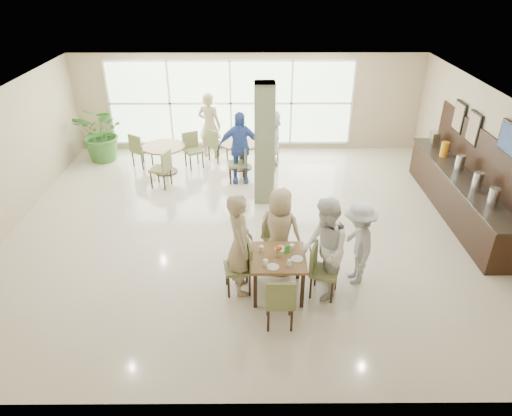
{
  "coord_description": "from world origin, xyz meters",
  "views": [
    {
      "loc": [
        0.16,
        -8.47,
        5.15
      ],
      "look_at": [
        0.2,
        -1.2,
        1.1
      ],
      "focal_mm": 32.0,
      "sensor_mm": 36.0,
      "label": 1
    }
  ],
  "objects_px": {
    "teen_right": "(325,249)",
    "round_table_right": "(241,148)",
    "teen_far": "(280,231)",
    "main_table": "(278,261)",
    "potted_plant": "(103,133)",
    "adult_b": "(272,140)",
    "buffet_counter": "(458,192)",
    "adult_a": "(239,148)",
    "adult_standing": "(210,126)",
    "round_table_left": "(164,152)",
    "teen_standing": "(358,243)",
    "teen_left": "(240,245)"
  },
  "relations": [
    {
      "from": "teen_right",
      "to": "round_table_right",
      "type": "bearing_deg",
      "value": -167.24
    },
    {
      "from": "teen_far",
      "to": "round_table_right",
      "type": "bearing_deg",
      "value": -57.44
    },
    {
      "from": "main_table",
      "to": "potted_plant",
      "type": "distance_m",
      "value": 7.48
    },
    {
      "from": "main_table",
      "to": "adult_b",
      "type": "bearing_deg",
      "value": 89.18
    },
    {
      "from": "buffet_counter",
      "to": "teen_far",
      "type": "bearing_deg",
      "value": -153.1
    },
    {
      "from": "main_table",
      "to": "buffet_counter",
      "type": "xyz_separation_m",
      "value": [
        4.13,
        2.74,
        -0.1
      ]
    },
    {
      "from": "potted_plant",
      "to": "adult_a",
      "type": "height_order",
      "value": "adult_a"
    },
    {
      "from": "adult_standing",
      "to": "teen_far",
      "type": "bearing_deg",
      "value": 127.01
    },
    {
      "from": "potted_plant",
      "to": "buffet_counter",
      "type": "bearing_deg",
      "value": -19.77
    },
    {
      "from": "round_table_right",
      "to": "adult_standing",
      "type": "xyz_separation_m",
      "value": [
        -0.89,
        0.8,
        0.36
      ]
    },
    {
      "from": "round_table_left",
      "to": "adult_standing",
      "type": "distance_m",
      "value": 1.6
    },
    {
      "from": "adult_standing",
      "to": "round_table_left",
      "type": "bearing_deg",
      "value": 63.59
    },
    {
      "from": "buffet_counter",
      "to": "adult_standing",
      "type": "relative_size",
      "value": 2.51
    },
    {
      "from": "round_table_right",
      "to": "buffet_counter",
      "type": "bearing_deg",
      "value": -27.77
    },
    {
      "from": "teen_standing",
      "to": "teen_right",
      "type": "bearing_deg",
      "value": -62.51
    },
    {
      "from": "teen_left",
      "to": "teen_far",
      "type": "relative_size",
      "value": 1.12
    },
    {
      "from": "adult_b",
      "to": "teen_far",
      "type": "bearing_deg",
      "value": 12.42
    },
    {
      "from": "round_table_right",
      "to": "teen_standing",
      "type": "distance_m",
      "value": 5.42
    },
    {
      "from": "round_table_left",
      "to": "buffet_counter",
      "type": "bearing_deg",
      "value": -18.35
    },
    {
      "from": "teen_left",
      "to": "teen_standing",
      "type": "relative_size",
      "value": 1.19
    },
    {
      "from": "round_table_right",
      "to": "adult_a",
      "type": "relative_size",
      "value": 0.6
    },
    {
      "from": "round_table_left",
      "to": "teen_right",
      "type": "height_order",
      "value": "teen_right"
    },
    {
      "from": "adult_standing",
      "to": "teen_left",
      "type": "bearing_deg",
      "value": 119.13
    },
    {
      "from": "round_table_right",
      "to": "potted_plant",
      "type": "distance_m",
      "value": 3.9
    },
    {
      "from": "teen_far",
      "to": "teen_right",
      "type": "height_order",
      "value": "teen_right"
    },
    {
      "from": "potted_plant",
      "to": "teen_standing",
      "type": "bearing_deg",
      "value": -42.67
    },
    {
      "from": "adult_a",
      "to": "teen_standing",
      "type": "bearing_deg",
      "value": -64.76
    },
    {
      "from": "teen_left",
      "to": "teen_far",
      "type": "distance_m",
      "value": 0.91
    },
    {
      "from": "main_table",
      "to": "teen_far",
      "type": "distance_m",
      "value": 0.7
    },
    {
      "from": "buffet_counter",
      "to": "teen_right",
      "type": "relative_size",
      "value": 2.59
    },
    {
      "from": "buffet_counter",
      "to": "teen_far",
      "type": "distance_m",
      "value": 4.58
    },
    {
      "from": "potted_plant",
      "to": "teen_right",
      "type": "relative_size",
      "value": 0.89
    },
    {
      "from": "teen_far",
      "to": "adult_standing",
      "type": "xyz_separation_m",
      "value": [
        -1.71,
        5.44,
        0.11
      ]
    },
    {
      "from": "buffet_counter",
      "to": "teen_left",
      "type": "relative_size",
      "value": 2.53
    },
    {
      "from": "adult_b",
      "to": "adult_standing",
      "type": "height_order",
      "value": "adult_standing"
    },
    {
      "from": "round_table_left",
      "to": "teen_standing",
      "type": "xyz_separation_m",
      "value": [
        4.17,
        -4.69,
        0.2
      ]
    },
    {
      "from": "adult_a",
      "to": "adult_b",
      "type": "relative_size",
      "value": 1.11
    },
    {
      "from": "teen_left",
      "to": "adult_b",
      "type": "bearing_deg",
      "value": -18.87
    },
    {
      "from": "main_table",
      "to": "adult_b",
      "type": "height_order",
      "value": "adult_b"
    },
    {
      "from": "round_table_left",
      "to": "teen_far",
      "type": "height_order",
      "value": "teen_far"
    },
    {
      "from": "round_table_left",
      "to": "teen_left",
      "type": "height_order",
      "value": "teen_left"
    },
    {
      "from": "adult_a",
      "to": "adult_standing",
      "type": "relative_size",
      "value": 0.99
    },
    {
      "from": "round_table_left",
      "to": "adult_standing",
      "type": "relative_size",
      "value": 0.6
    },
    {
      "from": "round_table_left",
      "to": "teen_left",
      "type": "relative_size",
      "value": 0.6
    },
    {
      "from": "teen_standing",
      "to": "adult_b",
      "type": "distance_m",
      "value": 5.08
    },
    {
      "from": "teen_far",
      "to": "adult_standing",
      "type": "distance_m",
      "value": 5.71
    },
    {
      "from": "buffet_counter",
      "to": "adult_b",
      "type": "bearing_deg",
      "value": 148.28
    },
    {
      "from": "round_table_left",
      "to": "adult_b",
      "type": "xyz_separation_m",
      "value": [
        2.85,
        0.22,
        0.25
      ]
    },
    {
      "from": "adult_b",
      "to": "adult_standing",
      "type": "relative_size",
      "value": 0.89
    },
    {
      "from": "potted_plant",
      "to": "teen_left",
      "type": "relative_size",
      "value": 0.87
    }
  ]
}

